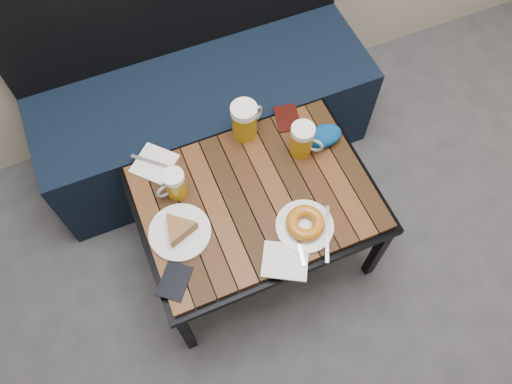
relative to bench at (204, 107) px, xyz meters
name	(u,v)px	position (x,y,z in m)	size (l,w,h in m)	color
bench	(204,107)	(0.00, 0.00, 0.00)	(1.40, 0.50, 0.95)	black
cafe_table	(256,201)	(0.00, -0.59, 0.16)	(0.84, 0.62, 0.47)	black
beer_mug_left	(174,184)	(-0.25, -0.47, 0.26)	(0.11, 0.08, 0.12)	#9E730C
beer_mug_centre	(245,120)	(0.07, -0.32, 0.28)	(0.15, 0.12, 0.15)	#9E730C
beer_mug_right	(303,140)	(0.23, -0.48, 0.27)	(0.12, 0.12, 0.14)	#9E730C
plate_pie	(179,230)	(-0.29, -0.62, 0.22)	(0.21, 0.21, 0.06)	white
plate_bagel	(305,225)	(0.11, -0.76, 0.22)	(0.21, 0.25, 0.05)	white
napkin_left	(154,164)	(-0.29, -0.33, 0.20)	(0.19, 0.19, 0.01)	white
napkin_right	(285,261)	(-0.01, -0.85, 0.20)	(0.19, 0.18, 0.01)	white
passport_navy	(175,281)	(-0.36, -0.77, 0.20)	(0.09, 0.12, 0.01)	black
passport_burgundy	(287,118)	(0.24, -0.33, 0.20)	(0.09, 0.12, 0.01)	black
knit_pouch	(323,136)	(0.32, -0.47, 0.23)	(0.14, 0.09, 0.06)	#051083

